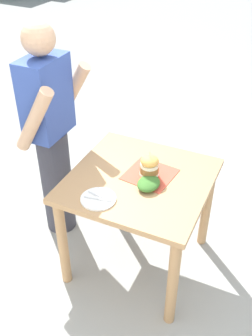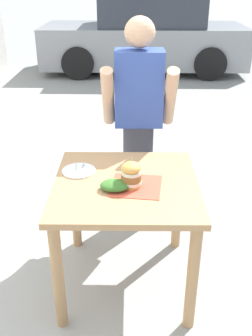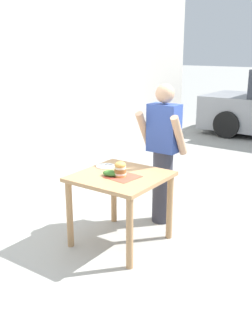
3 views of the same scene
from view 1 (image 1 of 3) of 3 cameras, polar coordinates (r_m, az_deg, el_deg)
name	(u,v)px [view 1 (image 1 of 3)]	position (r m, az deg, el deg)	size (l,w,h in m)	color
ground_plane	(138,259)	(3.12, 1.71, -13.07)	(80.00, 80.00, 0.00)	#9E9E99
patio_table	(139,195)	(2.67, 1.95, -3.87)	(0.90, 0.91, 0.79)	tan
serving_paper	(150,174)	(2.62, 3.49, -0.91)	(0.30, 0.30, 0.00)	#D64C38
sandwich	(149,167)	(2.55, 3.42, 0.18)	(0.13, 0.13, 0.20)	gold
pickle_spear	(150,181)	(2.54, 3.49, -1.88)	(0.02, 0.02, 0.09)	#8EA83D
side_plate_with_forks	(98,199)	(2.41, -4.04, -4.48)	(0.22, 0.22, 0.02)	white
side_salad	(149,183)	(2.50, 3.30, -2.23)	(0.18, 0.14, 0.06)	#386B28
diner_across_table	(51,135)	(2.91, -10.80, 4.77)	(0.55, 0.35, 1.69)	#33333D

